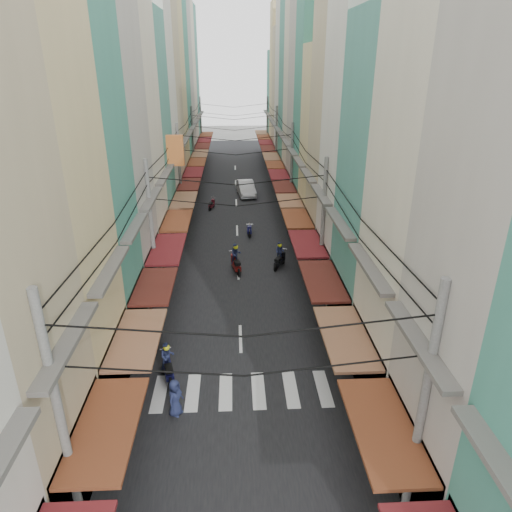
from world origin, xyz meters
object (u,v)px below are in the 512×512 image
object	(u,v)px
white_car	(246,195)
market_umbrella	(348,288)
bicycle	(377,346)
traffic_sign	(352,285)

from	to	relation	value
white_car	market_umbrella	size ratio (longest dim) A/B	2.04
white_car	market_umbrella	bearing A→B (deg)	-86.38
white_car	bicycle	distance (m)	28.34
white_car	market_umbrella	distance (m)	26.35
market_umbrella	bicycle	bearing A→B (deg)	-58.97
traffic_sign	bicycle	bearing A→B (deg)	-70.72
white_car	traffic_sign	world-z (taller)	traffic_sign
white_car	bicycle	xyz separation A→B (m)	(5.68, -27.77, 0.00)
bicycle	market_umbrella	world-z (taller)	market_umbrella
bicycle	market_umbrella	bearing A→B (deg)	18.89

